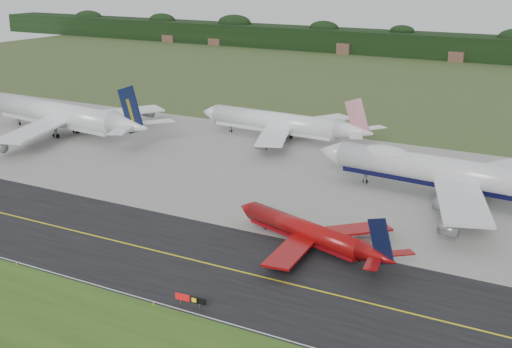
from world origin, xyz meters
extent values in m
plane|color=#415025|center=(0.00, 0.00, 0.00)|extent=(600.00, 600.00, 0.00)
cube|color=black|center=(0.00, -4.00, 0.01)|extent=(400.00, 32.00, 0.02)
cube|color=gray|center=(0.00, 51.00, 0.01)|extent=(400.00, 78.00, 0.01)
cube|color=yellow|center=(0.00, -4.00, 0.03)|extent=(400.00, 0.40, 0.00)
cube|color=silver|center=(0.00, -19.50, 0.03)|extent=(400.00, 0.25, 0.00)
cylinder|color=silver|center=(21.87, 49.15, 5.94)|extent=(48.65, 10.23, 6.13)
cube|color=black|center=(21.87, 49.15, 3.95)|extent=(46.11, 8.49, 2.15)
cone|color=silver|center=(-5.20, 51.46, 5.94)|extent=(6.54, 6.63, 6.13)
ellipsoid|color=silver|center=(8.39, 50.30, 7.63)|extent=(12.91, 6.26, 3.91)
cube|color=silver|center=(29.06, 34.82, 4.87)|extent=(17.59, 28.66, 0.53)
cube|color=silver|center=(31.39, 62.05, 4.87)|extent=(21.18, 28.04, 0.53)
cylinder|color=gray|center=(25.36, 35.73, 3.19)|extent=(3.56, 2.85, 2.58)
cylinder|color=gray|center=(27.58, 61.78, 3.19)|extent=(3.56, 2.85, 2.58)
cylinder|color=gray|center=(29.86, 23.42, 3.19)|extent=(3.56, 2.85, 2.58)
cylinder|color=black|center=(3.58, 50.71, 0.55)|extent=(1.14, 0.59, 1.10)
cylinder|color=slate|center=(25.43, 45.46, 2.05)|extent=(0.93, 0.93, 4.10)
cylinder|color=black|center=(25.43, 45.46, 0.55)|extent=(1.15, 0.64, 1.10)
cylinder|color=slate|center=(26.00, 52.18, 2.05)|extent=(0.93, 0.93, 4.10)
cylinder|color=black|center=(26.00, 52.18, 0.55)|extent=(1.15, 0.64, 1.10)
cylinder|color=maroon|center=(7.55, 11.21, 2.91)|extent=(26.17, 11.69, 3.57)
cube|color=maroon|center=(7.55, 11.21, 1.75)|extent=(24.64, 10.43, 1.25)
cone|color=maroon|center=(-6.54, 15.88, 2.91)|extent=(4.25, 4.43, 3.57)
cone|color=maroon|center=(23.37, 5.96, 3.18)|extent=(7.73, 5.58, 3.57)
cube|color=maroon|center=(9.53, 2.81, 2.29)|extent=(6.44, 15.15, 0.40)
cube|color=maroon|center=(14.15, 16.76, 2.29)|extent=(13.55, 13.96, 0.40)
cube|color=black|center=(23.85, 5.81, 5.87)|extent=(5.44, 2.04, 8.13)
cylinder|color=gray|center=(8.17, -0.44, 1.31)|extent=(2.32, 2.04, 1.50)
cylinder|color=gray|center=(15.00, 20.18, 1.31)|extent=(2.32, 2.04, 1.50)
cylinder|color=black|center=(-1.97, 14.36, 0.32)|extent=(0.70, 0.48, 0.64)
cylinder|color=slate|center=(8.93, 8.68, 0.92)|extent=(0.63, 0.63, 1.84)
cylinder|color=black|center=(8.93, 8.68, 0.32)|extent=(0.71, 0.51, 0.64)
cylinder|color=slate|center=(10.17, 12.41, 0.92)|extent=(0.63, 0.63, 1.84)
cylinder|color=black|center=(10.17, 12.41, 0.32)|extent=(0.71, 0.51, 0.64)
cylinder|color=white|center=(-92.05, 51.42, 6.04)|extent=(48.57, 11.92, 6.47)
cube|color=silver|center=(-92.05, 51.42, 3.94)|extent=(45.99, 10.04, 2.26)
cone|color=white|center=(-118.96, 54.51, 6.04)|extent=(6.72, 7.12, 6.47)
cone|color=white|center=(-61.82, 47.95, 6.53)|extent=(13.36, 7.88, 6.47)
cube|color=white|center=(-85.03, 36.13, 4.91)|extent=(17.35, 30.05, 0.57)
cube|color=white|center=(-81.75, 64.72, 4.91)|extent=(22.46, 29.07, 0.57)
cube|color=#0C1435|center=(-61.11, 47.86, 10.80)|extent=(9.06, 1.55, 13.06)
cylinder|color=gray|center=(-88.71, 37.18, 3.14)|extent=(3.82, 3.10, 2.72)
cylinder|color=gray|center=(-85.57, 64.53, 3.14)|extent=(3.82, 3.10, 2.72)
cylinder|color=gray|center=(-84.34, 24.09, 3.14)|extent=(3.82, 3.10, 2.72)
cylinder|color=gray|center=(-78.34, 76.29, 3.14)|extent=(3.82, 3.10, 2.72)
cylinder|color=black|center=(-110.23, 53.51, 0.58)|extent=(1.22, 0.65, 1.16)
cylinder|color=slate|center=(-88.63, 47.44, 2.05)|extent=(1.00, 1.00, 4.10)
cylinder|color=black|center=(-88.63, 47.44, 0.58)|extent=(1.22, 0.71, 1.16)
cylinder|color=slate|center=(-87.82, 54.51, 2.05)|extent=(1.00, 1.00, 4.10)
cylinder|color=black|center=(-87.82, 54.51, 0.58)|extent=(1.22, 0.71, 1.16)
cylinder|color=white|center=(-34.31, 77.08, 5.09)|extent=(39.59, 7.73, 5.46)
cube|color=white|center=(-34.31, 77.08, 3.31)|extent=(37.55, 6.25, 1.91)
cone|color=white|center=(-56.40, 78.36, 5.09)|extent=(5.22, 5.74, 5.46)
cone|color=white|center=(-9.50, 75.64, 5.50)|extent=(10.68, 6.05, 5.46)
cube|color=white|center=(-28.08, 65.43, 4.13)|extent=(14.93, 23.56, 0.49)
cube|color=white|center=(-26.78, 87.93, 4.13)|extent=(16.94, 23.21, 0.49)
cube|color=maroon|center=(-8.88, 75.61, 9.04)|extent=(7.55, 0.87, 10.86)
cylinder|color=gray|center=(-28.72, 60.07, 2.64)|extent=(3.11, 2.46, 2.29)
cylinder|color=gray|center=(-26.80, 93.33, 2.64)|extent=(3.11, 2.46, 2.29)
cylinder|color=black|center=(-49.24, 77.94, 0.49)|extent=(1.01, 0.50, 0.98)
cylinder|color=slate|center=(-31.35, 73.90, 1.72)|extent=(0.81, 0.81, 3.45)
cylinder|color=black|center=(-31.35, 73.90, 0.49)|extent=(1.01, 0.55, 0.98)
cylinder|color=slate|center=(-31.00, 79.90, 1.72)|extent=(0.81, 0.81, 3.45)
cylinder|color=black|center=(-31.00, 79.90, 0.49)|extent=(1.01, 0.55, 0.98)
cylinder|color=slate|center=(2.23, -18.14, 0.37)|extent=(0.13, 0.13, 0.74)
cylinder|color=slate|center=(5.40, -17.86, 0.37)|extent=(0.13, 0.13, 0.74)
cube|color=#B50D0E|center=(2.54, -18.11, 1.22)|extent=(2.34, 0.39, 0.95)
cube|color=black|center=(4.55, -17.93, 1.22)|extent=(1.07, 0.28, 0.95)
cube|color=black|center=(5.82, -17.82, 1.22)|extent=(1.28, 0.30, 0.95)
cylinder|color=yellow|center=(-29.32, -20.50, 0.25)|extent=(0.16, 0.16, 0.50)
cylinder|color=yellow|center=(-0.94, -20.50, 0.25)|extent=(0.16, 0.16, 0.50)
camera|label=1|loc=(59.06, -94.26, 48.23)|focal=50.00mm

